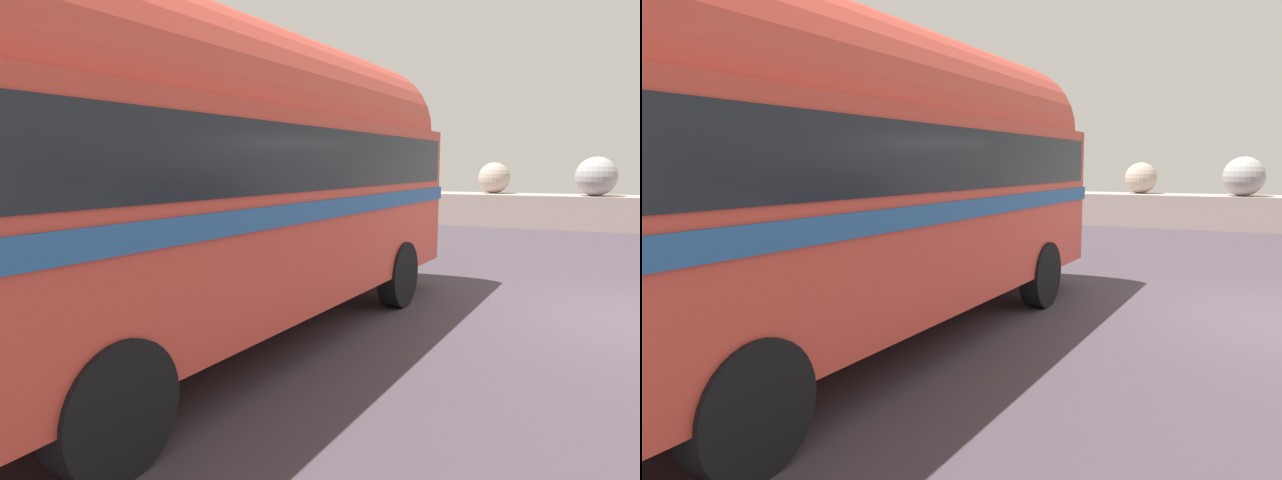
# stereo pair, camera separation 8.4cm
# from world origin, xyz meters

# --- Properties ---
(breakwater) EXTENTS (31.36, 2.31, 2.48)m
(breakwater) POSITION_xyz_m (-0.03, 11.82, 0.81)
(breakwater) COLOR #A8938E
(breakwater) RESTS_ON ground
(vintage_coach) EXTENTS (3.21, 8.77, 3.70)m
(vintage_coach) POSITION_xyz_m (-4.54, -2.96, 2.05)
(vintage_coach) COLOR black
(vintage_coach) RESTS_ON ground
(second_coach) EXTENTS (3.91, 8.87, 3.70)m
(second_coach) POSITION_xyz_m (-8.87, -1.91, 2.05)
(second_coach) COLOR black
(second_coach) RESTS_ON ground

